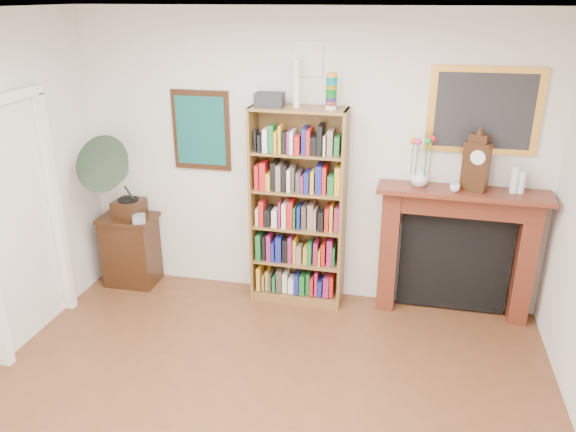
{
  "coord_description": "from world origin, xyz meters",
  "views": [
    {
      "loc": [
        0.94,
        -2.6,
        2.89
      ],
      "look_at": [
        0.01,
        1.6,
        1.18
      ],
      "focal_mm": 35.0,
      "sensor_mm": 36.0,
      "label": 1
    }
  ],
  "objects_px": {
    "bookshelf": "(298,198)",
    "cd_stack": "(139,219)",
    "fireplace": "(457,240)",
    "mantel_clock": "(476,164)",
    "flower_vase": "(420,177)",
    "bottle_right": "(522,182)",
    "bottle_left": "(515,179)",
    "gramophone": "(117,173)",
    "side_cabinet": "(131,250)",
    "teacup": "(455,188)"
  },
  "relations": [
    {
      "from": "fireplace",
      "to": "bottle_right",
      "type": "distance_m",
      "value": 0.78
    },
    {
      "from": "bookshelf",
      "to": "fireplace",
      "type": "height_order",
      "value": "bookshelf"
    },
    {
      "from": "bookshelf",
      "to": "teacup",
      "type": "distance_m",
      "value": 1.43
    },
    {
      "from": "bottle_right",
      "to": "mantel_clock",
      "type": "bearing_deg",
      "value": -178.19
    },
    {
      "from": "teacup",
      "to": "side_cabinet",
      "type": "bearing_deg",
      "value": 179.71
    },
    {
      "from": "bookshelf",
      "to": "cd_stack",
      "type": "relative_size",
      "value": 18.65
    },
    {
      "from": "fireplace",
      "to": "teacup",
      "type": "xyz_separation_m",
      "value": [
        -0.08,
        -0.13,
        0.55
      ]
    },
    {
      "from": "side_cabinet",
      "to": "fireplace",
      "type": "bearing_deg",
      "value": 1.41
    },
    {
      "from": "fireplace",
      "to": "cd_stack",
      "type": "relative_size",
      "value": 12.64
    },
    {
      "from": "fireplace",
      "to": "gramophone",
      "type": "relative_size",
      "value": 1.68
    },
    {
      "from": "gramophone",
      "to": "fireplace",
      "type": "bearing_deg",
      "value": 7.88
    },
    {
      "from": "side_cabinet",
      "to": "cd_stack",
      "type": "xyz_separation_m",
      "value": [
        0.2,
        -0.12,
        0.42
      ]
    },
    {
      "from": "bookshelf",
      "to": "gramophone",
      "type": "distance_m",
      "value": 1.78
    },
    {
      "from": "bottle_left",
      "to": "bottle_right",
      "type": "height_order",
      "value": "bottle_left"
    },
    {
      "from": "teacup",
      "to": "bookshelf",
      "type": "bearing_deg",
      "value": 177.63
    },
    {
      "from": "bookshelf",
      "to": "side_cabinet",
      "type": "distance_m",
      "value": 1.92
    },
    {
      "from": "bottle_left",
      "to": "side_cabinet",
      "type": "bearing_deg",
      "value": -178.93
    },
    {
      "from": "mantel_clock",
      "to": "bottle_left",
      "type": "height_order",
      "value": "mantel_clock"
    },
    {
      "from": "bookshelf",
      "to": "bottle_left",
      "type": "height_order",
      "value": "bookshelf"
    },
    {
      "from": "gramophone",
      "to": "side_cabinet",
      "type": "bearing_deg",
      "value": 101.1
    },
    {
      "from": "mantel_clock",
      "to": "teacup",
      "type": "relative_size",
      "value": 5.67
    },
    {
      "from": "cd_stack",
      "to": "flower_vase",
      "type": "distance_m",
      "value": 2.76
    },
    {
      "from": "bookshelf",
      "to": "fireplace",
      "type": "bearing_deg",
      "value": 3.96
    },
    {
      "from": "cd_stack",
      "to": "teacup",
      "type": "bearing_deg",
      "value": 2.01
    },
    {
      "from": "gramophone",
      "to": "flower_vase",
      "type": "relative_size",
      "value": 5.18
    },
    {
      "from": "mantel_clock",
      "to": "flower_vase",
      "type": "relative_size",
      "value": 2.89
    },
    {
      "from": "cd_stack",
      "to": "bottle_right",
      "type": "xyz_separation_m",
      "value": [
        3.56,
        0.19,
        0.57
      ]
    },
    {
      "from": "flower_vase",
      "to": "bottle_left",
      "type": "xyz_separation_m",
      "value": [
        0.8,
        -0.01,
        0.03
      ]
    },
    {
      "from": "gramophone",
      "to": "bottle_left",
      "type": "height_order",
      "value": "gramophone"
    },
    {
      "from": "mantel_clock",
      "to": "bottle_right",
      "type": "relative_size",
      "value": 2.52
    },
    {
      "from": "gramophone",
      "to": "cd_stack",
      "type": "distance_m",
      "value": 0.5
    },
    {
      "from": "cd_stack",
      "to": "flower_vase",
      "type": "bearing_deg",
      "value": 4.26
    },
    {
      "from": "cd_stack",
      "to": "mantel_clock",
      "type": "bearing_deg",
      "value": 3.27
    },
    {
      "from": "side_cabinet",
      "to": "fireplace",
      "type": "distance_m",
      "value": 3.3
    },
    {
      "from": "flower_vase",
      "to": "teacup",
      "type": "relative_size",
      "value": 1.97
    },
    {
      "from": "side_cabinet",
      "to": "mantel_clock",
      "type": "bearing_deg",
      "value": 0.45
    },
    {
      "from": "gramophone",
      "to": "cd_stack",
      "type": "relative_size",
      "value": 7.54
    },
    {
      "from": "gramophone",
      "to": "cd_stack",
      "type": "height_order",
      "value": "gramophone"
    },
    {
      "from": "teacup",
      "to": "bottle_right",
      "type": "xyz_separation_m",
      "value": [
        0.56,
        0.09,
        0.06
      ]
    },
    {
      "from": "fireplace",
      "to": "bottle_left",
      "type": "bearing_deg",
      "value": -4.41
    },
    {
      "from": "side_cabinet",
      "to": "gramophone",
      "type": "relative_size",
      "value": 0.84
    },
    {
      "from": "bookshelf",
      "to": "bottle_left",
      "type": "xyz_separation_m",
      "value": [
        1.91,
        0.03,
        0.31
      ]
    },
    {
      "from": "flower_vase",
      "to": "bottle_right",
      "type": "height_order",
      "value": "bottle_right"
    },
    {
      "from": "gramophone",
      "to": "flower_vase",
      "type": "distance_m",
      "value": 2.88
    },
    {
      "from": "teacup",
      "to": "gramophone",
      "type": "bearing_deg",
      "value": -177.98
    },
    {
      "from": "fireplace",
      "to": "mantel_clock",
      "type": "bearing_deg",
      "value": -32.66
    },
    {
      "from": "side_cabinet",
      "to": "flower_vase",
      "type": "xyz_separation_m",
      "value": [
        2.89,
        0.08,
        0.98
      ]
    },
    {
      "from": "fireplace",
      "to": "bottle_right",
      "type": "xyz_separation_m",
      "value": [
        0.47,
        -0.04,
        0.62
      ]
    },
    {
      "from": "cd_stack",
      "to": "bottle_left",
      "type": "height_order",
      "value": "bottle_left"
    },
    {
      "from": "side_cabinet",
      "to": "flower_vase",
      "type": "distance_m",
      "value": 3.05
    }
  ]
}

